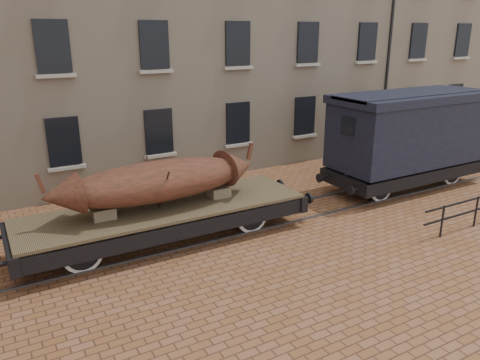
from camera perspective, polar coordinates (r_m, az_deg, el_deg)
ground at (r=15.84m, az=5.48°, el=-4.16°), size 90.00×90.00×0.00m
warehouse_cream at (r=24.82m, az=-2.11°, el=20.33°), size 40.00×10.19×14.00m
rail_track at (r=15.83m, az=5.49°, el=-4.06°), size 30.00×1.52×0.06m
flatcar_wagon at (r=13.67m, az=-9.13°, el=-4.05°), size 9.23×2.50×1.39m
iron_boat at (r=13.28m, az=-9.96°, el=-0.11°), size 6.32×1.88×1.52m
goods_van at (r=18.92m, az=19.93°, el=5.85°), size 7.19×2.62×3.72m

